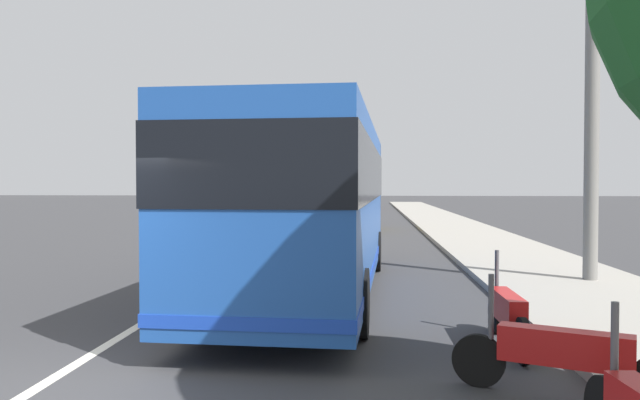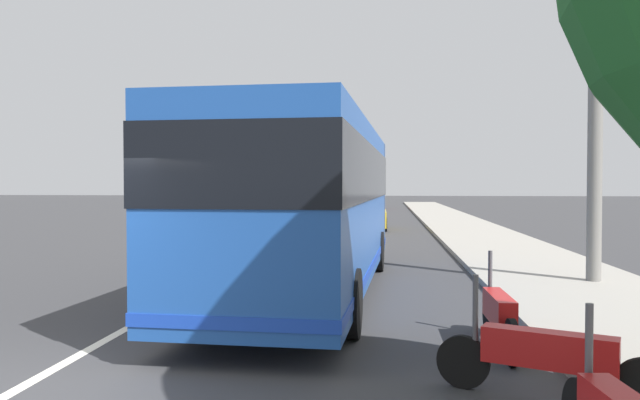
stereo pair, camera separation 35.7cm
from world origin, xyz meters
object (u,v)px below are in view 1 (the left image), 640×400
car_side_street (357,215)px  utility_pole (592,82)px  coach_bus (310,198)px  motorcycle_mid_row (563,355)px  motorcycle_nearest_curb (507,313)px  car_behind_bus (354,201)px  car_ahead_same_lane (273,209)px

car_side_street → utility_pole: bearing=-162.0°
coach_bus → car_side_street: coach_bus is taller
coach_bus → car_side_street: bearing=0.6°
coach_bus → motorcycle_mid_row: (-5.67, -3.14, -1.45)m
motorcycle_mid_row → motorcycle_nearest_curb: 1.98m
motorcycle_mid_row → motorcycle_nearest_curb: bearing=-63.8°
car_behind_bus → utility_pole: 41.54m
motorcycle_mid_row → car_side_street: (23.04, 2.53, 0.22)m
motorcycle_nearest_curb → car_behind_bus: bearing=3.4°
motorcycle_mid_row → motorcycle_nearest_curb: size_ratio=1.00×
motorcycle_mid_row → car_behind_bus: bearing=-63.1°
motorcycle_nearest_curb → car_behind_bus: 46.14m
car_side_street → car_behind_bus: (24.96, 0.75, 0.01)m
coach_bus → car_side_street: (17.37, -0.60, -1.23)m
motorcycle_nearest_curb → utility_pole: utility_pole is taller
motorcycle_nearest_curb → car_side_street: car_side_street is taller
car_side_street → utility_pole: 17.23m
motorcycle_nearest_curb → car_behind_bus: car_behind_bus is taller
coach_bus → utility_pole: utility_pole is taller
motorcycle_mid_row → utility_pole: bearing=-88.5°
coach_bus → car_side_street: 17.43m
car_ahead_same_lane → coach_bus: bearing=7.5°
coach_bus → car_behind_bus: size_ratio=2.35×
coach_bus → motorcycle_mid_row: 6.64m
motorcycle_mid_row → car_ahead_same_lane: (29.23, 7.72, 0.24)m
car_ahead_same_lane → utility_pole: size_ratio=0.46×
car_behind_bus → utility_pole: (-40.93, -6.08, 3.69)m
motorcycle_mid_row → car_side_street: bearing=-60.7°
motorcycle_mid_row → car_ahead_same_lane: bearing=-52.2°
car_side_street → car_behind_bus: 24.97m
coach_bus → car_behind_bus: bearing=2.8°
utility_pole → motorcycle_nearest_curb: bearing=150.4°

